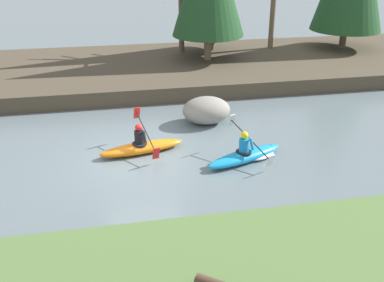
{
  "coord_description": "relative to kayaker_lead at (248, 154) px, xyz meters",
  "views": [
    {
      "loc": [
        -0.88,
        -12.46,
        6.39
      ],
      "look_at": [
        1.53,
        -0.13,
        0.55
      ],
      "focal_mm": 42.0,
      "sensor_mm": 36.0,
      "label": 1
    }
  ],
  "objects": [
    {
      "name": "ground_plane",
      "position": [
        -3.16,
        0.68,
        -0.2
      ],
      "size": [
        90.0,
        90.0,
        0.0
      ],
      "primitive_type": "plane",
      "color": "slate"
    },
    {
      "name": "riverbank_far",
      "position": [
        -3.16,
        9.53,
        0.14
      ],
      "size": [
        44.0,
        8.23,
        0.67
      ],
      "color": "#4C4233",
      "rests_on": "ground"
    },
    {
      "name": "bare_tree_mid_downstream",
      "position": [
        -0.06,
        11.45,
        2.78
      ],
      "size": [
        2.73,
        2.7,
        4.88
      ],
      "color": "brown",
      "rests_on": "riverbank_far"
    },
    {
      "name": "kayaker_lead",
      "position": [
        0.0,
        0.0,
        0.0
      ],
      "size": [
        2.73,
        1.99,
        1.2
      ],
      "rotation": [
        0.0,
        0.0,
        0.38
      ],
      "color": "#1993D6",
      "rests_on": "ground"
    },
    {
      "name": "kayaker_middle",
      "position": [
        -3.15,
        1.15,
        0.02
      ],
      "size": [
        2.79,
        2.06,
        1.2
      ],
      "rotation": [
        0.0,
        0.0,
        0.21
      ],
      "color": "orange",
      "rests_on": "ground"
    },
    {
      "name": "boulder_midstream",
      "position": [
        -0.59,
        3.18,
        0.3
      ],
      "size": [
        1.76,
        1.37,
        0.99
      ],
      "color": "gray",
      "rests_on": "ground"
    }
  ]
}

